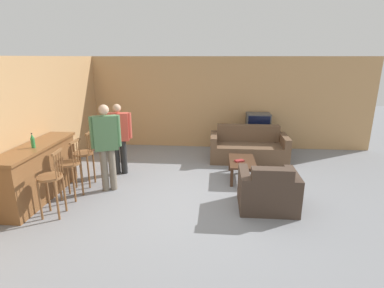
# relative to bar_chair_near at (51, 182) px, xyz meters

# --- Properties ---
(ground_plane) EXTENTS (24.00, 24.00, 0.00)m
(ground_plane) POSITION_rel_bar_chair_near_xyz_m (2.34, 0.75, -0.61)
(ground_plane) COLOR gray
(wall_back) EXTENTS (9.40, 0.08, 2.60)m
(wall_back) POSITION_rel_bar_chair_near_xyz_m (2.34, 4.30, 0.69)
(wall_back) COLOR tan
(wall_back) RESTS_ON ground_plane
(wall_left) EXTENTS (0.08, 8.55, 2.60)m
(wall_left) POSITION_rel_bar_chair_near_xyz_m (-0.95, 2.02, 0.69)
(wall_left) COLOR tan
(wall_left) RESTS_ON ground_plane
(bar_counter) EXTENTS (0.55, 2.06, 1.03)m
(bar_counter) POSITION_rel_bar_chair_near_xyz_m (-0.61, 0.63, -0.09)
(bar_counter) COLOR brown
(bar_counter) RESTS_ON ground_plane
(bar_chair_near) EXTENTS (0.43, 0.43, 1.15)m
(bar_chair_near) POSITION_rel_bar_chair_near_xyz_m (0.00, 0.00, 0.00)
(bar_chair_near) COLOR brown
(bar_chair_near) RESTS_ON ground_plane
(bar_chair_mid) EXTENTS (0.43, 0.43, 1.15)m
(bar_chair_mid) POSITION_rel_bar_chair_near_xyz_m (0.00, 0.65, 0.00)
(bar_chair_mid) COLOR brown
(bar_chair_mid) RESTS_ON ground_plane
(bar_chair_far) EXTENTS (0.41, 0.41, 1.15)m
(bar_chair_far) POSITION_rel_bar_chair_near_xyz_m (0.00, 1.26, 0.00)
(bar_chair_far) COLOR brown
(bar_chair_far) RESTS_ON ground_plane
(couch_far) EXTENTS (1.94, 0.88, 0.87)m
(couch_far) POSITION_rel_bar_chair_near_xyz_m (3.51, 3.14, -0.30)
(couch_far) COLOR brown
(couch_far) RESTS_ON ground_plane
(armchair_near) EXTENTS (0.99, 0.83, 0.85)m
(armchair_near) POSITION_rel_bar_chair_near_xyz_m (3.61, 0.56, -0.30)
(armchair_near) COLOR #423328
(armchair_near) RESTS_ON ground_plane
(coffee_table) EXTENTS (0.56, 0.97, 0.41)m
(coffee_table) POSITION_rel_bar_chair_near_xyz_m (3.26, 1.89, -0.26)
(coffee_table) COLOR #472D1E
(coffee_table) RESTS_ON ground_plane
(tv_unit) EXTENTS (1.25, 0.46, 0.60)m
(tv_unit) POSITION_rel_bar_chair_near_xyz_m (3.83, 4.00, -0.31)
(tv_unit) COLOR black
(tv_unit) RESTS_ON ground_plane
(tv) EXTENTS (0.66, 0.47, 0.48)m
(tv) POSITION_rel_bar_chair_near_xyz_m (3.83, 3.99, 0.23)
(tv) COLOR #4C4C4C
(tv) RESTS_ON tv_unit
(bottle) EXTENTS (0.07, 0.07, 0.27)m
(bottle) POSITION_rel_bar_chair_near_xyz_m (-0.55, 0.50, 0.54)
(bottle) COLOR #2D7F3D
(bottle) RESTS_ON bar_counter
(book_on_table) EXTENTS (0.22, 0.19, 0.03)m
(book_on_table) POSITION_rel_bar_chair_near_xyz_m (3.19, 1.83, -0.18)
(book_on_table) COLOR maroon
(book_on_table) RESTS_ON coffee_table
(person_by_window) EXTENTS (0.59, 0.26, 1.60)m
(person_by_window) POSITION_rel_bar_chair_near_xyz_m (0.51, 1.96, 0.29)
(person_by_window) COLOR black
(person_by_window) RESTS_ON ground_plane
(person_by_counter) EXTENTS (0.54, 0.33, 1.73)m
(person_by_counter) POSITION_rel_bar_chair_near_xyz_m (0.57, 1.06, 0.37)
(person_by_counter) COLOR #756B5B
(person_by_counter) RESTS_ON ground_plane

